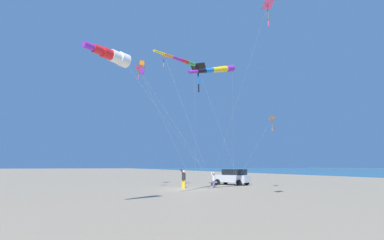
% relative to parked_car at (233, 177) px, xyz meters
% --- Properties ---
extents(ground_plane, '(600.00, 600.00, 0.00)m').
position_rel_parked_car_xyz_m(ground_plane, '(7.67, 4.19, -0.95)').
color(ground_plane, gray).
extents(parked_car, '(3.80, 4.64, 1.85)m').
position_rel_parked_car_xyz_m(parked_car, '(0.00, 0.00, 0.00)').
color(parked_car, silver).
rests_on(parked_car, ground_plane).
extents(cooler_box, '(0.62, 0.42, 0.42)m').
position_rel_parked_car_xyz_m(cooler_box, '(2.61, 0.28, -0.74)').
color(cooler_box, black).
rests_on(cooler_box, ground_plane).
extents(person_adult_flyer, '(0.70, 0.67, 1.95)m').
position_rel_parked_car_xyz_m(person_adult_flyer, '(7.39, 3.12, 0.11)').
color(person_adult_flyer, gold).
rests_on(person_adult_flyer, ground_plane).
extents(person_child_green_jacket, '(0.41, 0.51, 1.61)m').
position_rel_parked_car_xyz_m(person_child_green_jacket, '(4.04, 3.18, -0.08)').
color(person_child_green_jacket, '#8E6B9E').
rests_on(person_child_green_jacket, ground_plane).
extents(kite_delta_black_fish_shape, '(6.33, 2.21, 14.21)m').
position_rel_parked_car_xyz_m(kite_delta_black_fish_shape, '(4.88, 0.98, 12.72)').
color(kite_delta_black_fish_shape, black).
rests_on(kite_delta_black_fish_shape, ground_plane).
extents(kite_windsock_long_streamer_right, '(8.97, 8.58, 12.41)m').
position_rel_parked_car_xyz_m(kite_windsock_long_streamer_right, '(5.38, 7.30, 10.48)').
color(kite_windsock_long_streamer_right, purple).
rests_on(kite_windsock_long_streamer_right, ground_plane).
extents(kite_windsock_orange_high_right, '(13.10, 10.68, 9.19)m').
position_rel_parked_car_xyz_m(kite_windsock_orange_high_right, '(16.01, 14.40, 7.82)').
color(kite_windsock_orange_high_right, white).
rests_on(kite_windsock_orange_high_right, ground_plane).
extents(kite_delta_red_high_left, '(1.91, 6.19, 7.48)m').
position_rel_parked_car_xyz_m(kite_delta_red_high_left, '(-1.27, 6.30, 6.26)').
color(kite_delta_red_high_left, orange).
rests_on(kite_delta_red_high_left, ground_plane).
extents(kite_delta_blue_topmost, '(5.70, 2.30, 14.93)m').
position_rel_parked_car_xyz_m(kite_delta_blue_topmost, '(8.99, 0.88, 13.71)').
color(kite_delta_blue_topmost, orange).
rests_on(kite_delta_blue_topmost, ground_plane).
extents(kite_delta_teal_far_right, '(7.71, 3.17, 12.40)m').
position_rel_parked_car_xyz_m(kite_delta_teal_far_right, '(12.27, 3.00, 11.09)').
color(kite_delta_teal_far_right, '#EF4C93').
rests_on(kite_delta_teal_far_right, ground_plane).
extents(kite_delta_green_low_center, '(3.26, 16.18, 13.72)m').
position_rel_parked_car_xyz_m(kite_delta_green_low_center, '(5.86, 15.96, 12.38)').
color(kite_delta_green_low_center, '#EF4C93').
rests_on(kite_delta_green_low_center, ground_plane).
extents(kite_box_striped_overhead, '(8.82, 2.17, 14.65)m').
position_rel_parked_car_xyz_m(kite_box_striped_overhead, '(10.95, -1.91, 12.92)').
color(kite_box_striped_overhead, orange).
rests_on(kite_box_striped_overhead, ground_plane).
extents(kite_windsock_yellow_midlevel, '(7.81, 10.94, 12.19)m').
position_rel_parked_car_xyz_m(kite_windsock_yellow_midlevel, '(9.38, 8.17, 10.55)').
color(kite_windsock_yellow_midlevel, green).
rests_on(kite_windsock_yellow_midlevel, ground_plane).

